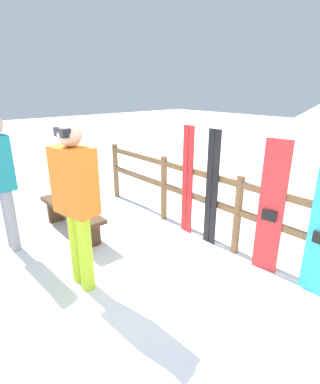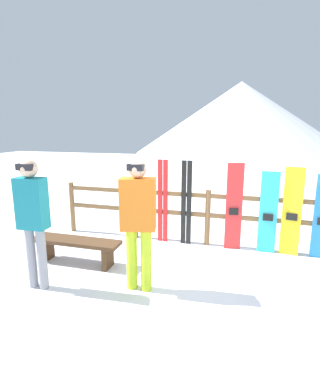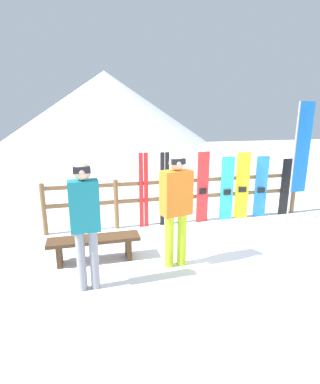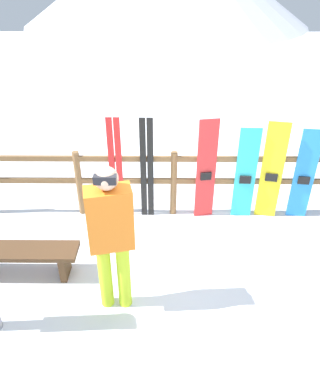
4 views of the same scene
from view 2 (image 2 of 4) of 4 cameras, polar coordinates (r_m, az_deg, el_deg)
name	(u,v)px [view 2 (image 2 of 4)]	position (r m, az deg, el deg)	size (l,w,h in m)	color
ground_plane	(192,287)	(4.46, 6.14, -17.48)	(40.00, 40.00, 0.00)	white
mountain_backdrop	(240,118)	(27.46, 15.01, 13.47)	(18.00, 18.00, 6.00)	silver
fence	(208,212)	(5.69, 9.09, -3.83)	(5.88, 0.10, 1.07)	brown
bench	(76,245)	(5.15, -15.69, -9.74)	(1.49, 0.36, 0.42)	#4C331E
person_teal	(33,214)	(4.35, -23.09, -3.85)	(0.40, 0.24, 1.80)	gray
person_orange	(138,217)	(3.99, -4.17, -4.70)	(0.51, 0.35, 1.80)	#B7D826
ski_pair_red	(163,201)	(5.76, 0.53, -1.81)	(0.20, 0.02, 1.62)	red
ski_pair_black	(186,203)	(5.66, 5.03, -2.14)	(0.19, 0.02, 1.61)	black
snowboard_red	(234,207)	(5.57, 13.91, -2.82)	(0.29, 0.10, 1.60)	red
snowboard_cyan	(268,213)	(5.60, 19.91, -3.79)	(0.31, 0.06, 1.47)	#2DBFCC
snowboard_yellow	(292,212)	(5.63, 23.82, -3.55)	(0.31, 0.10, 1.56)	yellow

